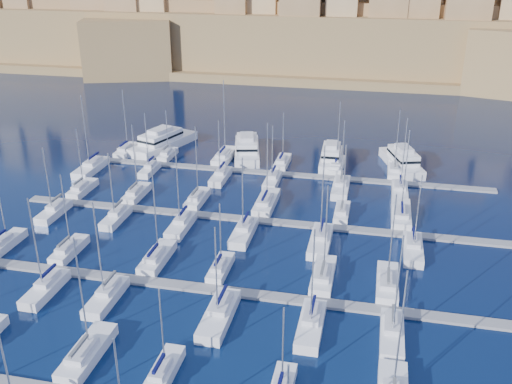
% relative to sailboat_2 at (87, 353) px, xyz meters
% --- Properties ---
extents(ground, '(600.00, 600.00, 0.00)m').
position_rel_sailboat_2_xyz_m(ground, '(10.98, 28.23, -0.76)').
color(ground, black).
rests_on(ground, ground).
extents(pontoon_mid_near, '(84.00, 2.00, 0.40)m').
position_rel_sailboat_2_xyz_m(pontoon_mid_near, '(10.98, 16.23, -0.56)').
color(pontoon_mid_near, slate).
rests_on(pontoon_mid_near, ground).
extents(pontoon_mid_far, '(84.00, 2.00, 0.40)m').
position_rel_sailboat_2_xyz_m(pontoon_mid_far, '(10.98, 38.23, -0.56)').
color(pontoon_mid_far, slate).
rests_on(pontoon_mid_far, ground).
extents(pontoon_far, '(84.00, 2.00, 0.40)m').
position_rel_sailboat_2_xyz_m(pontoon_far, '(10.98, 60.23, -0.56)').
color(pontoon_far, slate).
rests_on(pontoon_far, ground).
extents(sailboat_2, '(2.93, 9.77, 15.38)m').
position_rel_sailboat_2_xyz_m(sailboat_2, '(0.00, 0.00, 0.00)').
color(sailboat_2, white).
rests_on(sailboat_2, ground).
extents(sailboat_3, '(2.31, 7.71, 11.21)m').
position_rel_sailboat_2_xyz_m(sailboat_3, '(9.51, -1.01, -0.05)').
color(sailboat_3, white).
rests_on(sailboat_3, ground).
extents(sailboat_12, '(2.42, 8.07, 13.44)m').
position_rel_sailboat_2_xyz_m(sailboat_12, '(-24.75, 21.16, -0.03)').
color(sailboat_12, white).
rests_on(sailboat_12, ground).
extents(sailboat_13, '(2.47, 8.23, 12.99)m').
position_rel_sailboat_2_xyz_m(sailboat_13, '(-14.04, 21.24, -0.03)').
color(sailboat_13, white).
rests_on(sailboat_13, ground).
extents(sailboat_14, '(2.81, 9.37, 15.45)m').
position_rel_sailboat_2_xyz_m(sailboat_14, '(-0.19, 21.80, -0.00)').
color(sailboat_14, white).
rests_on(sailboat_14, ground).
extents(sailboat_15, '(2.30, 7.67, 10.88)m').
position_rel_sailboat_2_xyz_m(sailboat_15, '(9.68, 20.97, -0.06)').
color(sailboat_15, white).
rests_on(sailboat_15, ground).
extents(sailboat_16, '(2.91, 9.69, 14.41)m').
position_rel_sailboat_2_xyz_m(sailboat_16, '(24.17, 21.96, -0.01)').
color(sailboat_16, white).
rests_on(sailboat_16, ground).
extents(sailboat_17, '(2.89, 9.64, 13.96)m').
position_rel_sailboat_2_xyz_m(sailboat_17, '(32.89, 21.94, -0.01)').
color(sailboat_17, white).
rests_on(sailboat_17, ground).
extents(sailboat_19, '(2.63, 8.78, 14.45)m').
position_rel_sailboat_2_xyz_m(sailboat_19, '(-11.73, 10.95, -0.01)').
color(sailboat_19, white).
rests_on(sailboat_19, ground).
extents(sailboat_20, '(2.67, 8.91, 14.80)m').
position_rel_sailboat_2_xyz_m(sailboat_20, '(-2.90, 10.89, -0.01)').
color(sailboat_20, white).
rests_on(sailboat_20, ground).
extents(sailboat_21, '(3.12, 10.42, 13.51)m').
position_rel_sailboat_2_xyz_m(sailboat_21, '(12.56, 10.15, -0.01)').
color(sailboat_21, white).
rests_on(sailboat_21, ground).
extents(sailboat_22, '(2.87, 9.55, 14.28)m').
position_rel_sailboat_2_xyz_m(sailboat_22, '(23.94, 10.57, -0.01)').
color(sailboat_22, white).
rests_on(sailboat_22, ground).
extents(sailboat_23, '(2.72, 9.06, 14.45)m').
position_rel_sailboat_2_xyz_m(sailboat_23, '(33.50, 10.81, -0.01)').
color(sailboat_23, white).
rests_on(sailboat_23, ground).
extents(sailboat_24, '(2.49, 8.32, 12.67)m').
position_rel_sailboat_2_xyz_m(sailboat_24, '(-23.60, 43.28, -0.03)').
color(sailboat_24, white).
rests_on(sailboat_24, ground).
extents(sailboat_25, '(2.54, 8.48, 14.08)m').
position_rel_sailboat_2_xyz_m(sailboat_25, '(-12.70, 43.37, -0.02)').
color(sailboat_25, white).
rests_on(sailboat_25, ground).
extents(sailboat_26, '(2.57, 8.58, 14.43)m').
position_rel_sailboat_2_xyz_m(sailboat_26, '(-0.95, 43.41, -0.02)').
color(sailboat_26, white).
rests_on(sailboat_26, ground).
extents(sailboat_27, '(3.19, 10.64, 15.57)m').
position_rel_sailboat_2_xyz_m(sailboat_27, '(11.60, 44.43, 0.01)').
color(sailboat_27, white).
rests_on(sailboat_27, ground).
extents(sailboat_28, '(2.40, 7.99, 13.10)m').
position_rel_sailboat_2_xyz_m(sailboat_28, '(25.11, 43.12, -0.03)').
color(sailboat_28, white).
rests_on(sailboat_28, ground).
extents(sailboat_29, '(3.23, 10.76, 15.85)m').
position_rel_sailboat_2_xyz_m(sailboat_29, '(35.01, 44.49, 0.01)').
color(sailboat_29, white).
rests_on(sailboat_29, ground).
extents(sailboat_30, '(2.54, 8.48, 12.80)m').
position_rel_sailboat_2_xyz_m(sailboat_30, '(-23.50, 33.10, -0.03)').
color(sailboat_30, white).
rests_on(sailboat_30, ground).
extents(sailboat_31, '(2.45, 8.16, 12.60)m').
position_rel_sailboat_2_xyz_m(sailboat_31, '(-12.03, 33.26, -0.04)').
color(sailboat_31, white).
rests_on(sailboat_31, ground).
extents(sailboat_32, '(2.71, 9.03, 14.49)m').
position_rel_sailboat_2_xyz_m(sailboat_32, '(-0.31, 32.83, -0.01)').
color(sailboat_32, white).
rests_on(sailboat_32, ground).
extents(sailboat_33, '(2.89, 9.62, 13.91)m').
position_rel_sailboat_2_xyz_m(sailboat_33, '(10.34, 32.54, -0.01)').
color(sailboat_33, white).
rests_on(sailboat_33, ground).
extents(sailboat_34, '(3.11, 10.35, 16.86)m').
position_rel_sailboat_2_xyz_m(sailboat_34, '(22.67, 32.18, 0.02)').
color(sailboat_34, white).
rests_on(sailboat_34, ground).
extents(sailboat_35, '(2.83, 9.45, 13.25)m').
position_rel_sailboat_2_xyz_m(sailboat_35, '(36.60, 32.63, -0.02)').
color(sailboat_35, white).
rests_on(sailboat_35, ground).
extents(sailboat_36, '(2.68, 8.93, 14.69)m').
position_rel_sailboat_2_xyz_m(sailboat_36, '(-24.60, 65.58, -0.01)').
color(sailboat_36, white).
rests_on(sailboat_36, ground).
extents(sailboat_37, '(2.27, 7.58, 10.89)m').
position_rel_sailboat_2_xyz_m(sailboat_37, '(-14.66, 64.92, -0.06)').
color(sailboat_37, white).
rests_on(sailboat_37, ground).
extents(sailboat_38, '(3.19, 10.64, 17.60)m').
position_rel_sailboat_2_xyz_m(sailboat_38, '(-2.16, 66.43, 0.03)').
color(sailboat_38, white).
rests_on(sailboat_38, ground).
extents(sailboat_39, '(2.62, 8.74, 11.69)m').
position_rel_sailboat_2_xyz_m(sailboat_39, '(10.80, 65.49, -0.04)').
color(sailboat_39, white).
rests_on(sailboat_39, ground).
extents(sailboat_40, '(2.95, 9.82, 14.47)m').
position_rel_sailboat_2_xyz_m(sailboat_40, '(22.21, 66.02, -0.01)').
color(sailboat_40, white).
rests_on(sailboat_40, ground).
extents(sailboat_41, '(2.69, 8.96, 13.63)m').
position_rel_sailboat_2_xyz_m(sailboat_41, '(33.99, 65.60, -0.02)').
color(sailboat_41, white).
rests_on(sailboat_41, ground).
extents(sailboat_42, '(3.24, 10.81, 16.36)m').
position_rel_sailboat_2_xyz_m(sailboat_42, '(-27.24, 53.95, 0.02)').
color(sailboat_42, white).
rests_on(sailboat_42, ground).
extents(sailboat_43, '(2.24, 7.48, 13.07)m').
position_rel_sailboat_2_xyz_m(sailboat_43, '(-15.04, 55.59, -0.03)').
color(sailboat_43, white).
rests_on(sailboat_43, ground).
extents(sailboat_44, '(2.62, 8.74, 12.66)m').
position_rel_sailboat_2_xyz_m(sailboat_44, '(0.22, 54.97, -0.03)').
color(sailboat_44, white).
rests_on(sailboat_44, ground).
extents(sailboat_45, '(2.51, 8.38, 12.24)m').
position_rel_sailboat_2_xyz_m(sailboat_45, '(10.69, 55.15, -0.04)').
color(sailboat_45, white).
rests_on(sailboat_45, ground).
extents(sailboat_46, '(3.00, 10.00, 14.36)m').
position_rel_sailboat_2_xyz_m(sailboat_46, '(24.02, 54.36, -0.01)').
color(sailboat_46, white).
rests_on(sailboat_46, ground).
extents(sailboat_47, '(2.88, 9.59, 15.41)m').
position_rel_sailboat_2_xyz_m(sailboat_47, '(34.93, 54.55, -0.00)').
color(sailboat_47, white).
rests_on(sailboat_47, ground).
extents(motor_yacht_a, '(11.14, 19.50, 5.25)m').
position_rel_sailboat_2_xyz_m(motor_yacht_a, '(-17.97, 70.73, 0.97)').
color(motor_yacht_a, white).
rests_on(motor_yacht_a, ground).
extents(motor_yacht_b, '(9.13, 18.13, 5.25)m').
position_rel_sailboat_2_xyz_m(motor_yacht_b, '(2.04, 70.10, 0.97)').
color(motor_yacht_b, white).
rests_on(motor_yacht_b, ground).
extents(motor_yacht_c, '(4.73, 14.29, 5.25)m').
position_rel_sailboat_2_xyz_m(motor_yacht_c, '(20.78, 68.53, 0.97)').
color(motor_yacht_c, white).
rests_on(motor_yacht_c, ground).
extents(motor_yacht_d, '(9.45, 16.61, 5.25)m').
position_rel_sailboat_2_xyz_m(motor_yacht_d, '(35.49, 69.39, 0.97)').
color(motor_yacht_d, white).
rests_on(motor_yacht_d, ground).
extents(fortified_city, '(460.00, 108.95, 59.52)m').
position_rel_sailboat_2_xyz_m(fortified_city, '(10.79, 183.49, 13.98)').
color(fortified_city, brown).
rests_on(fortified_city, ground).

